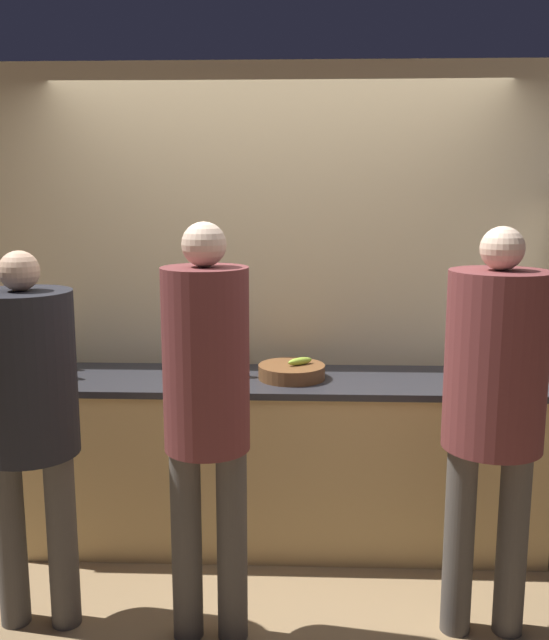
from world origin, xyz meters
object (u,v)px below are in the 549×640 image
Objects in this scene: fruit_bowl at (292,371)px; bottle_amber at (243,367)px; person_right at (494,390)px; bottle_clear at (57,352)px; person_left at (28,401)px; utensil_crock at (234,357)px; person_center at (207,398)px; bottle_green at (60,363)px; cup_blue at (509,382)px.

fruit_bowl is 0.26m from bottle_amber.
person_right is 2.35m from bottle_clear.
person_left is 1.96m from person_right.
bottle_clear is (-0.98, -0.07, 0.04)m from utensil_crock.
person_left reaches higher than bottle_amber.
bottle_clear is at bearing -175.91° from utensil_crock.
bottle_amber is (1.05, -0.13, -0.04)m from bottle_clear.
bottle_clear reaches higher than bottle_amber.
person_center reaches higher than person_left.
person_center is (0.77, -0.07, 0.04)m from person_left.
person_left is at bearing -144.02° from fruit_bowl.
bottle_clear is (-0.97, 1.02, -0.05)m from person_center.
cup_blue is at bearing -3.28° from bottle_green.
utensil_crock is (0.78, 1.02, -0.05)m from person_left.
bottle_amber is at bearing 44.16° from person_left.
person_right is at bearing -42.85° from fruit_bowl.
person_center is at bearing -111.11° from fruit_bowl.
fruit_bowl is at bearing -6.36° from bottle_clear.
utensil_crock reaches higher than bottle_amber.
fruit_bowl is at bearing -4.06° from bottle_amber.
cup_blue is at bearing -15.66° from utensil_crock.
bottle_clear is (-2.16, 0.93, -0.07)m from person_right.
bottle_clear is 1.06m from bottle_amber.
utensil_crock reaches higher than cup_blue.
bottle_amber is 1.36m from cup_blue.
utensil_crock is at bearing 4.09° from bottle_clear.
bottle_green is 0.21m from bottle_clear.
person_center reaches higher than person_right.
person_center is 5.06× the size of fruit_bowl.
bottle_green is (-0.12, 0.76, -0.02)m from person_left.
bottle_amber is (0.97, 0.07, -0.03)m from bottle_green.
person_left reaches higher than fruit_bowl.
person_center is 1.09m from utensil_crock.
person_left reaches higher than bottle_clear.
bottle_amber is (0.08, 0.89, -0.09)m from person_center.
bottle_green is (-2.08, 0.74, -0.09)m from person_right.
utensil_crock is at bearing 108.25° from bottle_amber.
utensil_crock is at bearing 146.46° from fruit_bowl.
person_center is at bearing -46.29° from bottle_clear.
person_left is 0.94× the size of person_right.
bottle_green is 0.88× the size of bottle_clear.
cup_blue is (2.20, 0.63, -0.07)m from person_left.
bottle_clear is 2.57× the size of cup_blue.
person_center reaches higher than bottle_green.
person_right is at bearing 4.01° from person_center.
utensil_crock is at bearing 16.25° from bottle_green.
bottle_amber is (-1.11, 0.81, -0.12)m from person_right.
person_right is 18.53× the size of cup_blue.
bottle_green is at bearing -177.80° from fruit_bowl.
person_center is 0.90m from bottle_amber.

